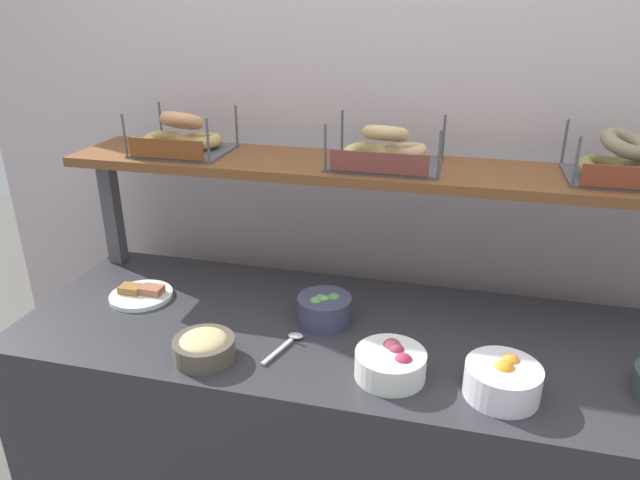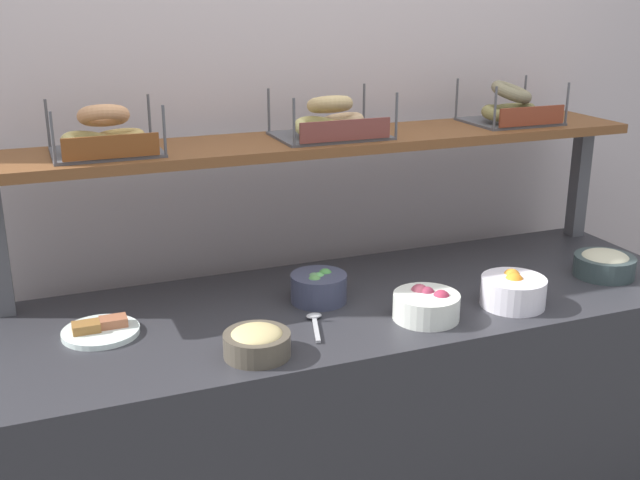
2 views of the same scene
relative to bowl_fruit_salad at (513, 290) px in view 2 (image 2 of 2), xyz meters
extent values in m
cube|color=#BDAFB1|center=(-0.37, 0.75, 0.31)|extent=(3.26, 0.06, 2.40)
cube|color=#2D2D33|center=(-0.37, 0.20, -0.47)|extent=(2.06, 0.70, 0.85)
cube|color=#4C4C51|center=(0.60, 0.47, 0.16)|extent=(0.05, 0.05, 0.40)
cube|color=brown|center=(-0.37, 0.47, 0.37)|extent=(2.02, 0.32, 0.03)
cylinder|color=white|center=(0.00, 0.00, 0.00)|extent=(0.18, 0.18, 0.08)
sphere|color=orange|center=(0.02, 0.03, 0.03)|extent=(0.05, 0.05, 0.05)
sphere|color=orange|center=(-0.01, 0.00, 0.03)|extent=(0.03, 0.03, 0.03)
sphere|color=orange|center=(0.00, 0.00, 0.03)|extent=(0.05, 0.05, 0.05)
cylinder|color=#344343|center=(0.41, 0.09, -0.01)|extent=(0.19, 0.19, 0.06)
ellipsoid|color=beige|center=(0.41, 0.09, 0.01)|extent=(0.15, 0.15, 0.05)
cylinder|color=#3C4058|center=(-0.50, 0.23, 0.00)|extent=(0.16, 0.16, 0.08)
sphere|color=#618D5E|center=(-0.52, 0.23, 0.02)|extent=(0.04, 0.04, 0.04)
sphere|color=#62B15D|center=(-0.50, 0.23, 0.02)|extent=(0.04, 0.04, 0.04)
sphere|color=#5A964D|center=(-0.52, 0.21, 0.02)|extent=(0.04, 0.04, 0.04)
sphere|color=#4B9244|center=(-0.48, 0.24, 0.02)|extent=(0.04, 0.04, 0.04)
cylinder|color=brown|center=(-0.77, -0.03, -0.02)|extent=(0.17, 0.17, 0.06)
ellipsoid|color=tan|center=(-0.77, -0.03, 0.01)|extent=(0.13, 0.13, 0.04)
cylinder|color=white|center=(-0.28, 0.01, -0.01)|extent=(0.18, 0.18, 0.07)
sphere|color=#A62E48|center=(-0.24, -0.01, 0.02)|extent=(0.05, 0.05, 0.05)
sphere|color=#93314A|center=(-0.26, 0.03, 0.02)|extent=(0.05, 0.05, 0.05)
sphere|color=#A44255|center=(-0.28, 0.05, 0.02)|extent=(0.05, 0.05, 0.05)
cylinder|color=white|center=(-1.12, 0.23, -0.04)|extent=(0.20, 0.20, 0.01)
cube|color=olive|center=(-1.15, 0.23, -0.02)|extent=(0.07, 0.05, 0.02)
cube|color=#A56040|center=(-1.08, 0.24, -0.02)|extent=(0.07, 0.05, 0.02)
cube|color=#B7B7BC|center=(-0.59, 0.04, -0.04)|extent=(0.05, 0.14, 0.01)
ellipsoid|color=#B7B7BC|center=(-0.56, 0.12, -0.04)|extent=(0.04, 0.03, 0.01)
cube|color=#4C4C51|center=(-1.04, 0.47, 0.39)|extent=(0.29, 0.24, 0.01)
cylinder|color=#4C4C51|center=(-1.18, 0.35, 0.46)|extent=(0.01, 0.01, 0.14)
cylinder|color=#4C4C51|center=(-0.90, 0.35, 0.46)|extent=(0.01, 0.01, 0.14)
cylinder|color=#4C4C51|center=(-1.18, 0.58, 0.46)|extent=(0.01, 0.01, 0.14)
cylinder|color=#4C4C51|center=(-0.90, 0.58, 0.46)|extent=(0.01, 0.01, 0.14)
cube|color=brown|center=(-1.04, 0.35, 0.43)|extent=(0.25, 0.01, 0.06)
torus|color=tan|center=(-1.09, 0.44, 0.42)|extent=(0.19, 0.19, 0.06)
torus|color=tan|center=(-0.99, 0.50, 0.42)|extent=(0.20, 0.20, 0.05)
torus|color=tan|center=(-1.04, 0.47, 0.49)|extent=(0.15, 0.16, 0.09)
cube|color=#4C4C51|center=(-0.37, 0.46, 0.39)|extent=(0.33, 0.24, 0.01)
cylinder|color=#4C4C51|center=(-0.53, 0.35, 0.46)|extent=(0.01, 0.01, 0.14)
cylinder|color=#4C4C51|center=(-0.21, 0.35, 0.46)|extent=(0.01, 0.01, 0.14)
cylinder|color=#4C4C51|center=(-0.53, 0.58, 0.46)|extent=(0.01, 0.01, 0.14)
cylinder|color=#4C4C51|center=(-0.21, 0.58, 0.46)|extent=(0.01, 0.01, 0.14)
cube|color=brown|center=(-0.37, 0.34, 0.43)|extent=(0.28, 0.01, 0.06)
torus|color=tan|center=(-0.43, 0.43, 0.42)|extent=(0.18, 0.18, 0.06)
torus|color=tan|center=(-0.32, 0.50, 0.42)|extent=(0.19, 0.19, 0.06)
torus|color=tan|center=(-0.37, 0.46, 0.48)|extent=(0.16, 0.16, 0.08)
cube|color=#4C4C51|center=(0.28, 0.48, 0.39)|extent=(0.29, 0.24, 0.01)
cylinder|color=#4C4C51|center=(0.15, 0.36, 0.46)|extent=(0.01, 0.01, 0.14)
cylinder|color=#4C4C51|center=(0.42, 0.36, 0.46)|extent=(0.01, 0.01, 0.14)
cylinder|color=#4C4C51|center=(0.15, 0.59, 0.46)|extent=(0.01, 0.01, 0.14)
cylinder|color=#4C4C51|center=(0.42, 0.59, 0.46)|extent=(0.01, 0.01, 0.14)
cube|color=brown|center=(0.28, 0.36, 0.43)|extent=(0.24, 0.01, 0.06)
torus|color=olive|center=(0.23, 0.45, 0.42)|extent=(0.20, 0.20, 0.06)
torus|color=olive|center=(0.33, 0.52, 0.42)|extent=(0.17, 0.17, 0.06)
torus|color=#7D7457|center=(0.28, 0.48, 0.49)|extent=(0.20, 0.20, 0.08)
camera|label=1|loc=(-0.15, -1.23, 0.86)|focal=32.39mm
camera|label=2|loc=(-1.26, -1.69, 0.82)|focal=43.28mm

